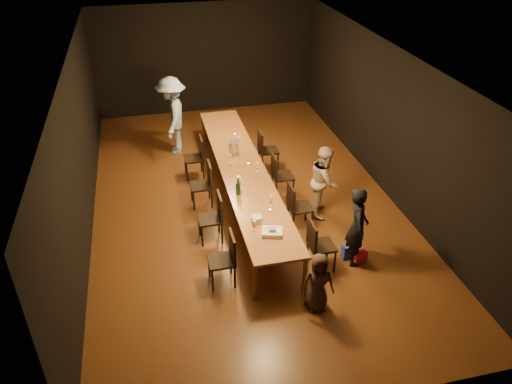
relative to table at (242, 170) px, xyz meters
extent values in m
plane|color=#482512|center=(0.00, 0.00, -0.70)|extent=(10.00, 10.00, 0.00)
cube|color=black|center=(0.00, 5.00, 0.80)|extent=(6.00, 0.04, 3.00)
cube|color=black|center=(0.00, -5.00, 0.80)|extent=(6.00, 0.04, 3.00)
cube|color=black|center=(-3.00, 0.00, 0.80)|extent=(0.04, 10.00, 3.00)
cube|color=black|center=(3.00, 0.00, 0.80)|extent=(0.04, 10.00, 3.00)
cube|color=silver|center=(0.00, 0.00, 2.30)|extent=(6.00, 10.00, 0.04)
cube|color=brown|center=(0.00, 0.00, 0.02)|extent=(0.90, 6.00, 0.05)
cylinder|color=brown|center=(-0.40, -2.90, -0.35)|extent=(0.08, 0.08, 0.70)
cylinder|color=brown|center=(0.40, -2.90, -0.35)|extent=(0.08, 0.08, 0.70)
cylinder|color=brown|center=(-0.40, 2.90, -0.35)|extent=(0.08, 0.08, 0.70)
cylinder|color=brown|center=(0.40, 2.90, -0.35)|extent=(0.08, 0.08, 0.70)
imported|color=black|center=(1.46, -2.37, 0.03)|extent=(0.48, 0.61, 1.46)
imported|color=beige|center=(1.44, -0.81, 0.02)|extent=(0.76, 0.85, 1.44)
imported|color=#87A3D1|center=(-1.15, 2.54, 0.23)|extent=(0.88, 1.30, 1.86)
imported|color=#3C2C21|center=(0.47, -3.29, -0.20)|extent=(0.51, 0.35, 1.00)
cube|color=#CB1E43|center=(1.57, -2.44, -0.58)|extent=(0.22, 0.15, 0.23)
cube|color=#233699|center=(1.40, -2.28, -0.56)|extent=(0.22, 0.15, 0.28)
cube|color=white|center=(0.02, -2.29, 0.09)|extent=(0.39, 0.35, 0.08)
cube|color=black|center=(0.02, -2.31, 0.13)|extent=(0.13, 0.11, 0.00)
cube|color=red|center=(0.02, -2.22, 0.13)|extent=(0.17, 0.07, 0.00)
cylinder|color=silver|center=(-0.15, -1.89, 0.10)|extent=(0.24, 0.24, 0.11)
cylinder|color=#BAB9BF|center=(-0.04, 0.71, 0.16)|extent=(0.25, 0.25, 0.23)
cylinder|color=#B2B7B2|center=(0.15, -1.63, 0.06)|extent=(0.05, 0.05, 0.03)
cylinder|color=#B2B7B2|center=(0.15, 0.11, 0.06)|extent=(0.05, 0.05, 0.03)
cylinder|color=#B2B7B2|center=(0.15, 1.54, 0.06)|extent=(0.05, 0.05, 0.03)
camera|label=1|loc=(-1.72, -8.58, 4.87)|focal=35.00mm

